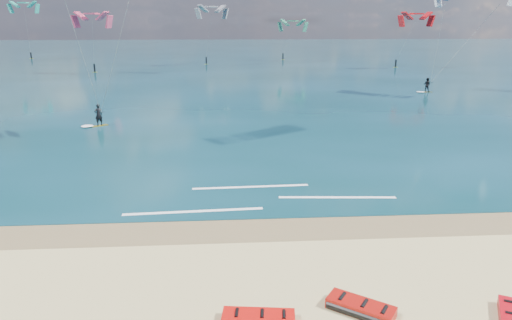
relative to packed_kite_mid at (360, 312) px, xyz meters
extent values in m
plane|color=tan|center=(-4.20, 42.97, 0.00)|extent=(320.00, 320.00, 0.00)
cube|color=brown|center=(-4.20, 5.97, 0.00)|extent=(320.00, 2.40, 0.01)
cube|color=#082E30|center=(-4.20, 106.97, 0.02)|extent=(320.00, 200.00, 0.04)
cube|color=gold|center=(-14.67, 26.61, 0.07)|extent=(1.35, 1.15, 0.06)
imported|color=black|center=(-14.67, 26.61, 1.00)|extent=(0.79, 0.74, 1.81)
cylinder|color=black|center=(-14.37, 26.31, 1.26)|extent=(0.47, 0.36, 0.04)
cube|color=gold|center=(20.83, 43.28, 0.07)|extent=(1.37, 0.49, 0.06)
imported|color=black|center=(20.83, 43.28, 0.94)|extent=(1.05, 1.03, 1.71)
cylinder|color=black|center=(21.12, 42.98, 1.24)|extent=(0.55, 0.07, 0.04)
cube|color=white|center=(1.50, 9.27, 0.04)|extent=(5.88, 0.66, 0.01)
cube|color=white|center=(-5.60, 7.97, 0.04)|extent=(6.49, 0.59, 0.01)
cube|color=white|center=(-2.76, 11.07, 0.04)|extent=(6.21, 0.47, 0.01)
camera|label=1|loc=(-3.98, -11.73, 8.55)|focal=32.00mm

